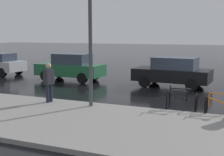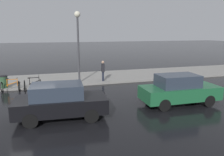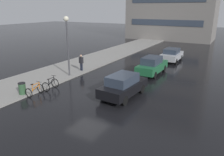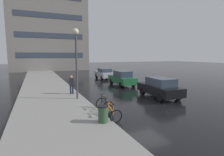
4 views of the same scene
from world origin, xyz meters
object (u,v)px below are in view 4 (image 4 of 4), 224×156
bicycle_nearest (112,112)px  car_green (122,78)px  bicycle_second (105,105)px  car_black (160,87)px  pedestrian (72,84)px  streetlamp (76,51)px  trash_bin (103,115)px  car_silver (104,73)px

bicycle_nearest → car_green: car_green is taller
bicycle_second → car_black: car_black is taller
car_black → pedestrian: pedestrian is taller
streetlamp → trash_bin: (0.10, -5.17, -3.21)m
car_silver → bicycle_second: bearing=-111.5°
trash_bin → streetlamp: bearing=91.1°
pedestrian → trash_bin: (0.16, -7.03, -0.48)m
bicycle_nearest → trash_bin: bearing=-144.2°
bicycle_nearest → trash_bin: 0.85m
bicycle_nearest → trash_bin: (-0.69, -0.49, 0.10)m
car_black → bicycle_second: bearing=-164.1°
car_black → car_green: 6.31m
bicycle_nearest → streetlamp: (-0.79, 4.68, 3.31)m
car_green → pedestrian: 6.79m
car_green → streetlamp: 8.19m
pedestrian → streetlamp: bearing=-88.2°
car_black → car_silver: car_black is taller
car_silver → pedestrian: bearing=-126.4°
bicycle_nearest → bicycle_second: size_ratio=1.00×
bicycle_nearest → car_green: (5.37, 9.25, 0.45)m
pedestrian → streetlamp: 3.30m
car_black → car_silver: bearing=89.8°
pedestrian → car_black: bearing=-29.2°
pedestrian → bicycle_nearest: bearing=-82.6°
bicycle_nearest → car_green: size_ratio=0.26×
bicycle_second → car_black: (5.42, 1.54, 0.42)m
pedestrian → trash_bin: bearing=-88.7°
car_green → bicycle_second: bearing=-123.7°
bicycle_second → car_silver: bearing=68.5°
bicycle_nearest → trash_bin: size_ratio=1.15×
bicycle_nearest → pedestrian: bearing=97.4°
bicycle_second → car_silver: car_silver is taller
car_green → streetlamp: bearing=-143.4°
car_silver → pedestrian: pedestrian is taller
bicycle_second → streetlamp: (-0.92, 3.27, 3.29)m
bicycle_second → car_black: bearing=15.9°
car_silver → trash_bin: car_silver is taller
pedestrian → streetlamp: streetlamp is taller
car_green → streetlamp: (-6.16, -4.58, 2.87)m
car_black → bicycle_nearest: bearing=-152.1°
pedestrian → car_silver: bearing=53.6°
car_green → pedestrian: size_ratio=2.48×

